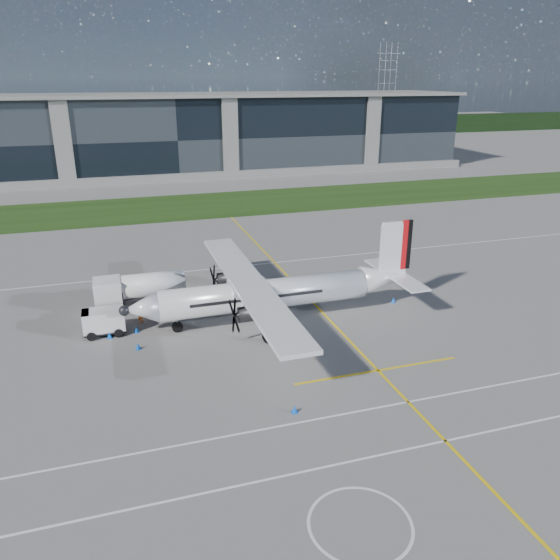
# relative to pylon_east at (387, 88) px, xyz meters

# --- Properties ---
(ground) EXTENTS (400.00, 400.00, 0.00)m
(ground) POSITION_rel_pylon_east_xyz_m (-85.00, -110.00, -15.00)
(ground) COLOR #64625F
(ground) RESTS_ON ground
(grass_strip) EXTENTS (400.00, 18.00, 0.04)m
(grass_strip) POSITION_rel_pylon_east_xyz_m (-85.00, -102.00, -14.98)
(grass_strip) COLOR #1A370F
(grass_strip) RESTS_ON ground
(terminal_building) EXTENTS (120.00, 20.00, 15.00)m
(terminal_building) POSITION_rel_pylon_east_xyz_m (-85.00, -70.00, -7.50)
(terminal_building) COLOR black
(terminal_building) RESTS_ON ground
(tree_line) EXTENTS (400.00, 6.00, 6.00)m
(tree_line) POSITION_rel_pylon_east_xyz_m (-85.00, -10.00, -12.00)
(tree_line) COLOR black
(tree_line) RESTS_ON ground
(pylon_east) EXTENTS (9.00, 4.60, 30.00)m
(pylon_east) POSITION_rel_pylon_east_xyz_m (0.00, 0.00, 0.00)
(pylon_east) COLOR gray
(pylon_east) RESTS_ON ground
(yellow_taxiway_centerline) EXTENTS (0.20, 70.00, 0.01)m
(yellow_taxiway_centerline) POSITION_rel_pylon_east_xyz_m (-82.00, -140.00, -14.99)
(yellow_taxiway_centerline) COLOR yellow
(yellow_taxiway_centerline) RESTS_ON ground
(white_lane_line) EXTENTS (90.00, 0.15, 0.01)m
(white_lane_line) POSITION_rel_pylon_east_xyz_m (-85.00, -164.00, -14.99)
(white_lane_line) COLOR white
(white_lane_line) RESTS_ON ground
(turboprop_aircraft) EXTENTS (24.05, 24.94, 7.48)m
(turboprop_aircraft) POSITION_rel_pylon_east_xyz_m (-86.15, -145.91, -11.26)
(turboprop_aircraft) COLOR white
(turboprop_aircraft) RESTS_ON ground
(fuel_tanker_truck) EXTENTS (8.02, 2.61, 3.01)m
(fuel_tanker_truck) POSITION_rel_pylon_east_xyz_m (-97.03, -140.04, -13.50)
(fuel_tanker_truck) COLOR white
(fuel_tanker_truck) RESTS_ON ground
(baggage_tug) EXTENTS (3.30, 1.98, 1.98)m
(baggage_tug) POSITION_rel_pylon_east_xyz_m (-99.56, -144.54, -14.01)
(baggage_tug) COLOR white
(baggage_tug) RESTS_ON ground
(ground_crew_person) EXTENTS (0.97, 1.06, 2.13)m
(ground_crew_person) POSITION_rel_pylon_east_xyz_m (-96.72, -143.24, -13.93)
(ground_crew_person) COLOR #F25907
(ground_crew_person) RESTS_ON ground
(safety_cone_tail) EXTENTS (0.36, 0.36, 0.50)m
(safety_cone_tail) POSITION_rel_pylon_east_xyz_m (-75.21, -145.63, -14.75)
(safety_cone_tail) COLOR blue
(safety_cone_tail) RESTS_ON ground
(safety_cone_nose_stbd) EXTENTS (0.36, 0.36, 0.50)m
(safety_cone_nose_stbd) POSITION_rel_pylon_east_xyz_m (-97.24, -144.98, -14.75)
(safety_cone_nose_stbd) COLOR blue
(safety_cone_nose_stbd) RESTS_ON ground
(safety_cone_stbdwing) EXTENTS (0.36, 0.36, 0.50)m
(safety_cone_stbdwing) POSITION_rel_pylon_east_xyz_m (-87.73, -134.22, -14.75)
(safety_cone_stbdwing) COLOR blue
(safety_cone_stbdwing) RESTS_ON ground
(safety_cone_fwd) EXTENTS (0.36, 0.36, 0.50)m
(safety_cone_fwd) POSITION_rel_pylon_east_xyz_m (-99.27, -145.42, -14.75)
(safety_cone_fwd) COLOR blue
(safety_cone_fwd) RESTS_ON ground
(safety_cone_portwing) EXTENTS (0.36, 0.36, 0.50)m
(safety_cone_portwing) POSITION_rel_pylon_east_xyz_m (-89.00, -158.96, -14.75)
(safety_cone_portwing) COLOR blue
(safety_cone_portwing) RESTS_ON ground
(safety_cone_nose_port) EXTENTS (0.36, 0.36, 0.50)m
(safety_cone_nose_port) POSITION_rel_pylon_east_xyz_m (-97.30, -147.92, -14.75)
(safety_cone_nose_port) COLOR blue
(safety_cone_nose_port) RESTS_ON ground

